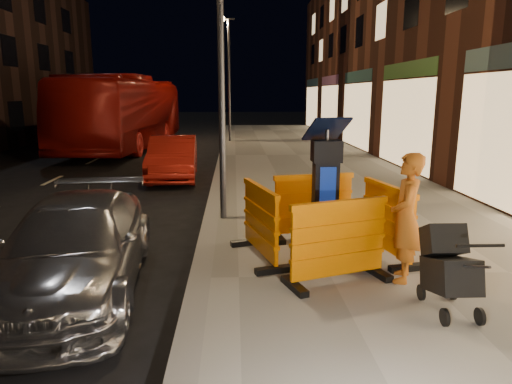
{
  "coord_description": "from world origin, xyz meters",
  "views": [
    {
      "loc": [
        0.48,
        -5.73,
        2.56
      ],
      "look_at": [
        0.8,
        1.0,
        1.1
      ],
      "focal_mm": 32.0,
      "sensor_mm": 36.0,
      "label": 1
    }
  ],
  "objects_px": {
    "barrier_back": "(313,206)",
    "man": "(406,218)",
    "barrier_bldgside": "(387,221)",
    "barrier_kerbside": "(260,222)",
    "parking_kiosk": "(325,193)",
    "barrier_front": "(339,242)",
    "bus_doubledecker": "(129,148)",
    "stroller": "(451,271)",
    "car_red": "(174,179)",
    "car_silver": "(80,289)"
  },
  "relations": [
    {
      "from": "parking_kiosk",
      "to": "barrier_bldgside",
      "type": "height_order",
      "value": "parking_kiosk"
    },
    {
      "from": "bus_doubledecker",
      "to": "parking_kiosk",
      "type": "bearing_deg",
      "value": -64.64
    },
    {
      "from": "parking_kiosk",
      "to": "barrier_back",
      "type": "distance_m",
      "value": 1.04
    },
    {
      "from": "bus_doubledecker",
      "to": "car_silver",
      "type": "bearing_deg",
      "value": -76.58
    },
    {
      "from": "parking_kiosk",
      "to": "car_red",
      "type": "height_order",
      "value": "parking_kiosk"
    },
    {
      "from": "parking_kiosk",
      "to": "man",
      "type": "xyz_separation_m",
      "value": [
        0.87,
        -0.91,
        -0.14
      ]
    },
    {
      "from": "barrier_front",
      "to": "parking_kiosk",
      "type": "bearing_deg",
      "value": 71.19
    },
    {
      "from": "barrier_kerbside",
      "to": "car_red",
      "type": "distance_m",
      "value": 7.78
    },
    {
      "from": "barrier_front",
      "to": "car_silver",
      "type": "bearing_deg",
      "value": 156.84
    },
    {
      "from": "barrier_kerbside",
      "to": "car_red",
      "type": "height_order",
      "value": "barrier_kerbside"
    },
    {
      "from": "bus_doubledecker",
      "to": "man",
      "type": "distance_m",
      "value": 18.0
    },
    {
      "from": "barrier_bldgside",
      "to": "car_red",
      "type": "height_order",
      "value": "barrier_bldgside"
    },
    {
      "from": "parking_kiosk",
      "to": "stroller",
      "type": "bearing_deg",
      "value": -73.18
    },
    {
      "from": "parking_kiosk",
      "to": "barrier_kerbside",
      "type": "xyz_separation_m",
      "value": [
        -0.95,
        0.0,
        -0.43
      ]
    },
    {
      "from": "barrier_back",
      "to": "barrier_bldgside",
      "type": "relative_size",
      "value": 1.0
    },
    {
      "from": "barrier_back",
      "to": "man",
      "type": "height_order",
      "value": "man"
    },
    {
      "from": "barrier_back",
      "to": "car_silver",
      "type": "bearing_deg",
      "value": -165.1
    },
    {
      "from": "barrier_kerbside",
      "to": "bus_doubledecker",
      "type": "distance_m",
      "value": 16.47
    },
    {
      "from": "barrier_bldgside",
      "to": "barrier_kerbside",
      "type": "bearing_deg",
      "value": 78.19
    },
    {
      "from": "barrier_front",
      "to": "bus_doubledecker",
      "type": "distance_m",
      "value": 17.69
    },
    {
      "from": "barrier_kerbside",
      "to": "barrier_bldgside",
      "type": "distance_m",
      "value": 1.9
    },
    {
      "from": "bus_doubledecker",
      "to": "stroller",
      "type": "xyz_separation_m",
      "value": [
        7.45,
        -17.35,
        0.63
      ]
    },
    {
      "from": "man",
      "to": "bus_doubledecker",
      "type": "bearing_deg",
      "value": -135.45
    },
    {
      "from": "car_red",
      "to": "man",
      "type": "relative_size",
      "value": 2.32
    },
    {
      "from": "barrier_kerbside",
      "to": "man",
      "type": "height_order",
      "value": "man"
    },
    {
      "from": "barrier_bldgside",
      "to": "car_silver",
      "type": "bearing_deg",
      "value": 87.2
    },
    {
      "from": "parking_kiosk",
      "to": "car_silver",
      "type": "relative_size",
      "value": 0.47
    },
    {
      "from": "parking_kiosk",
      "to": "man",
      "type": "distance_m",
      "value": 1.27
    },
    {
      "from": "parking_kiosk",
      "to": "bus_doubledecker",
      "type": "relative_size",
      "value": 0.16
    },
    {
      "from": "parking_kiosk",
      "to": "car_red",
      "type": "xyz_separation_m",
      "value": [
        -3.19,
        7.41,
        -1.13
      ]
    },
    {
      "from": "barrier_bldgside",
      "to": "car_silver",
      "type": "relative_size",
      "value": 0.34
    },
    {
      "from": "car_red",
      "to": "bus_doubledecker",
      "type": "height_order",
      "value": "bus_doubledecker"
    },
    {
      "from": "barrier_back",
      "to": "barrier_kerbside",
      "type": "xyz_separation_m",
      "value": [
        -0.95,
        -0.95,
        0.0
      ]
    },
    {
      "from": "barrier_back",
      "to": "barrier_bldgside",
      "type": "height_order",
      "value": "same"
    },
    {
      "from": "barrier_bldgside",
      "to": "car_red",
      "type": "xyz_separation_m",
      "value": [
        -4.14,
        7.41,
        -0.7
      ]
    },
    {
      "from": "car_red",
      "to": "man",
      "type": "height_order",
      "value": "man"
    },
    {
      "from": "barrier_front",
      "to": "barrier_bldgside",
      "type": "height_order",
      "value": "same"
    },
    {
      "from": "car_red",
      "to": "parking_kiosk",
      "type": "bearing_deg",
      "value": -70.38
    },
    {
      "from": "barrier_back",
      "to": "barrier_bldgside",
      "type": "bearing_deg",
      "value": -55.81
    },
    {
      "from": "car_silver",
      "to": "man",
      "type": "xyz_separation_m",
      "value": [
        4.28,
        -0.22,
        0.99
      ]
    },
    {
      "from": "stroller",
      "to": "barrier_kerbside",
      "type": "bearing_deg",
      "value": 138.95
    },
    {
      "from": "barrier_kerbside",
      "to": "parking_kiosk",
      "type": "bearing_deg",
      "value": -105.81
    },
    {
      "from": "bus_doubledecker",
      "to": "barrier_front",
      "type": "bearing_deg",
      "value": -65.81
    },
    {
      "from": "barrier_bldgside",
      "to": "car_silver",
      "type": "xyz_separation_m",
      "value": [
        -4.36,
        -0.69,
        -0.7
      ]
    },
    {
      "from": "parking_kiosk",
      "to": "man",
      "type": "relative_size",
      "value": 1.16
    },
    {
      "from": "bus_doubledecker",
      "to": "barrier_bldgside",
      "type": "bearing_deg",
      "value": -61.71
    },
    {
      "from": "barrier_back",
      "to": "barrier_kerbside",
      "type": "bearing_deg",
      "value": -145.81
    },
    {
      "from": "barrier_back",
      "to": "man",
      "type": "distance_m",
      "value": 2.07
    },
    {
      "from": "parking_kiosk",
      "to": "stroller",
      "type": "distance_m",
      "value": 2.16
    },
    {
      "from": "stroller",
      "to": "car_silver",
      "type": "bearing_deg",
      "value": 166.77
    }
  ]
}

